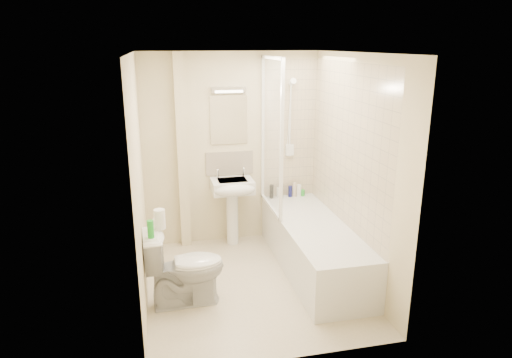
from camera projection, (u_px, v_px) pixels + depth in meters
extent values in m
plane|color=beige|center=(252.00, 284.00, 4.90)|extent=(2.50, 2.50, 0.00)
cube|color=beige|center=(232.00, 150.00, 5.73)|extent=(2.20, 0.02, 2.40)
cube|color=beige|center=(139.00, 184.00, 4.33)|extent=(0.02, 2.50, 2.40)
cube|color=beige|center=(354.00, 171.00, 4.79)|extent=(0.02, 2.50, 2.40)
cube|color=white|center=(252.00, 53.00, 4.22)|extent=(2.20, 2.50, 0.02)
cube|color=beige|center=(289.00, 130.00, 5.81)|extent=(0.70, 0.01, 1.75)
cube|color=beige|center=(347.00, 146.00, 4.91)|extent=(0.01, 2.10, 1.75)
cube|color=beige|center=(182.00, 153.00, 5.55)|extent=(0.12, 0.12, 2.40)
cube|color=beige|center=(229.00, 163.00, 5.76)|extent=(0.60, 0.02, 0.30)
cube|color=white|center=(229.00, 120.00, 5.60)|extent=(0.46, 0.01, 0.60)
cube|color=silver|center=(229.00, 90.00, 5.48)|extent=(0.42, 0.07, 0.07)
cube|color=white|center=(313.00, 246.00, 5.17)|extent=(0.70, 2.10, 0.55)
cube|color=white|center=(314.00, 228.00, 5.10)|extent=(0.56, 1.96, 0.05)
cube|color=white|center=(271.00, 136.00, 5.32)|extent=(0.01, 0.90, 1.80)
cube|color=white|center=(263.00, 129.00, 5.72)|extent=(0.04, 0.04, 1.80)
cube|color=white|center=(282.00, 143.00, 4.90)|extent=(0.04, 0.04, 1.80)
cube|color=white|center=(272.00, 58.00, 5.07)|extent=(0.04, 0.90, 0.04)
cube|color=white|center=(271.00, 206.00, 5.57)|extent=(0.04, 0.90, 0.03)
cylinder|color=white|center=(290.00, 120.00, 5.75)|extent=(0.02, 0.02, 0.90)
cylinder|color=white|center=(289.00, 155.00, 5.88)|extent=(0.05, 0.05, 0.02)
cylinder|color=white|center=(291.00, 84.00, 5.62)|extent=(0.05, 0.05, 0.02)
cylinder|color=white|center=(293.00, 82.00, 5.55)|extent=(0.08, 0.11, 0.11)
cube|color=white|center=(290.00, 150.00, 5.86)|extent=(0.10, 0.05, 0.14)
cylinder|color=white|center=(289.00, 117.00, 5.71)|extent=(0.01, 0.13, 0.84)
cylinder|color=white|center=(232.00, 218.00, 5.81)|extent=(0.15, 0.15, 0.69)
cube|color=white|center=(232.00, 186.00, 5.65)|extent=(0.51, 0.39, 0.16)
ellipsoid|color=white|center=(235.00, 190.00, 5.50)|extent=(0.51, 0.22, 0.16)
cube|color=silver|center=(232.00, 181.00, 5.64)|extent=(0.35, 0.26, 0.04)
cylinder|color=white|center=(217.00, 174.00, 5.69)|extent=(0.03, 0.03, 0.10)
cylinder|color=white|center=(244.00, 173.00, 5.76)|extent=(0.03, 0.03, 0.10)
sphere|color=white|center=(217.00, 170.00, 5.67)|extent=(0.04, 0.04, 0.04)
sphere|color=white|center=(244.00, 169.00, 5.74)|extent=(0.04, 0.04, 0.04)
cylinder|color=black|center=(272.00, 191.00, 5.91)|extent=(0.05, 0.05, 0.18)
cylinder|color=white|center=(279.00, 193.00, 5.94)|extent=(0.05, 0.05, 0.14)
cylinder|color=black|center=(281.00, 190.00, 5.93)|extent=(0.06, 0.06, 0.19)
cylinder|color=navy|center=(290.00, 191.00, 5.97)|extent=(0.05, 0.05, 0.15)
cylinder|color=beige|center=(294.00, 190.00, 5.97)|extent=(0.05, 0.05, 0.19)
cylinder|color=white|center=(299.00, 190.00, 5.99)|extent=(0.06, 0.06, 0.16)
cylinder|color=green|center=(303.00, 193.00, 6.01)|extent=(0.05, 0.05, 0.08)
imported|color=white|center=(185.00, 267.00, 4.45)|extent=(0.48, 0.79, 0.78)
cylinder|color=white|center=(159.00, 224.00, 4.37)|extent=(0.12, 0.12, 0.10)
cylinder|color=white|center=(159.00, 215.00, 4.32)|extent=(0.11, 0.11, 0.10)
cylinder|color=green|center=(151.00, 229.00, 4.15)|extent=(0.06, 0.06, 0.17)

